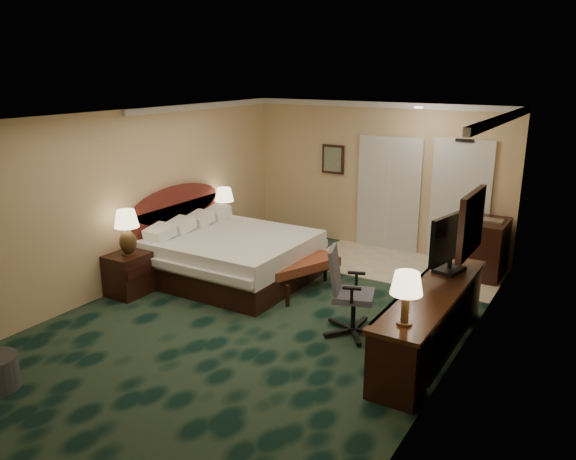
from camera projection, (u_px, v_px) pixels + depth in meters
The scene contains 23 objects.
floor at pixel (267, 318), 7.66m from camera, with size 5.00×7.50×0.00m, color black.
ceiling at pixel (265, 117), 6.91m from camera, with size 5.00×7.50×0.00m, color white.
wall_back at pixel (377, 176), 10.36m from camera, with size 5.00×0.00×2.70m, color tan.
wall_left at pixel (129, 200), 8.52m from camera, with size 0.00×7.50×2.70m, color tan.
wall_right at pixel (460, 254), 6.04m from camera, with size 0.00×7.50×2.70m, color tan.
crown_molding at pixel (265, 121), 6.92m from camera, with size 5.00×7.50×0.10m, color silver, non-canonical shape.
tile_patch at pixel (404, 267), 9.59m from camera, with size 3.20×1.70×0.01m, color beige.
headboard at pixel (178, 226), 9.50m from camera, with size 0.12×2.00×1.40m, color #51190C, non-canonical shape.
entry_door at pixel (460, 202), 9.65m from camera, with size 1.02×0.06×2.18m, color silver.
closet_doors at pixel (388, 194), 10.29m from camera, with size 1.20×0.06×2.10m, color #BABABA.
wall_art at pixel (333, 159), 10.71m from camera, with size 0.45×0.06×0.55m, color #57685E.
wall_mirror at pixel (471, 223), 6.50m from camera, with size 0.05×0.95×0.75m, color white.
bed at pixel (234, 257), 8.99m from camera, with size 2.27×2.10×0.72m, color white.
nightstand_near at pixel (128, 274), 8.37m from camera, with size 0.51×0.58×0.63m, color black.
nightstand_far at pixel (226, 236), 10.42m from camera, with size 0.43×0.50×0.54m, color black.
lamp_near at pixel (127, 232), 8.18m from camera, with size 0.36×0.36×0.68m, color #301F13, non-canonical shape.
lamp_far at pixel (224, 205), 10.24m from camera, with size 0.34×0.34×0.65m, color #301F13, non-canonical shape.
bed_bench at pixel (297, 276), 8.53m from camera, with size 0.47×1.37×0.46m, color maroon.
desk at pixel (431, 321), 6.64m from camera, with size 0.59×2.73×0.79m, color black.
tv at pixel (451, 243), 7.03m from camera, with size 0.08×0.98×0.76m, color black.
desk_lamp at pixel (406, 298), 5.59m from camera, with size 0.33×0.33×0.57m, color #301F13, non-canonical shape.
desk_chair at pixel (354, 292), 7.06m from camera, with size 0.66×0.62×1.13m, color #4D4B57, non-canonical shape.
minibar at pixel (489, 249), 9.06m from camera, with size 0.49×0.88×0.93m, color black.
Camera 1 is at (3.88, -5.86, 3.29)m, focal length 35.00 mm.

